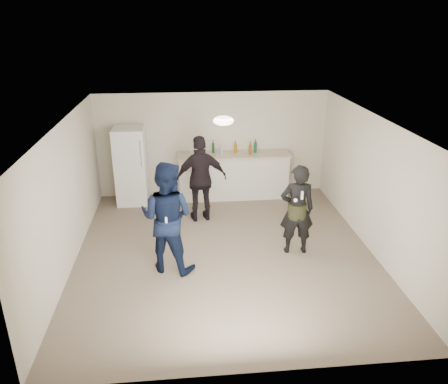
{
  "coord_description": "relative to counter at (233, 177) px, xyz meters",
  "views": [
    {
      "loc": [
        -0.72,
        -7.14,
        4.18
      ],
      "look_at": [
        0.0,
        0.2,
        1.15
      ],
      "focal_mm": 35.0,
      "sensor_mm": 36.0,
      "label": 1
    }
  ],
  "objects": [
    {
      "name": "remote_man",
      "position": [
        -1.51,
        -3.38,
        0.53
      ],
      "size": [
        0.04,
        0.04,
        0.15
      ],
      "primitive_type": "cube",
      "color": "white",
      "rests_on": "man"
    },
    {
      "name": "ceiling",
      "position": [
        -0.47,
        -2.67,
        1.98
      ],
      "size": [
        6.0,
        6.0,
        0.0
      ],
      "primitive_type": "plane",
      "rotation": [
        3.14,
        0.0,
        0.0
      ],
      "color": "silver",
      "rests_on": "wall_back"
    },
    {
      "name": "fridge",
      "position": [
        -2.41,
        -0.07,
        0.38
      ],
      "size": [
        0.7,
        0.7,
        1.8
      ],
      "primitive_type": "cube",
      "color": "white",
      "rests_on": "floor"
    },
    {
      "name": "wall_left",
      "position": [
        -3.22,
        -2.67,
        0.72
      ],
      "size": [
        0.0,
        6.0,
        6.0
      ],
      "primitive_type": "plane",
      "rotation": [
        1.57,
        0.0,
        1.57
      ],
      "color": "beige",
      "rests_on": "floor"
    },
    {
      "name": "man",
      "position": [
        -1.51,
        -3.1,
        0.46
      ],
      "size": [
        1.17,
        1.05,
        1.97
      ],
      "primitive_type": "imported",
      "rotation": [
        0.0,
        0.0,
        2.76
      ],
      "color": "#102046",
      "rests_on": "floor"
    },
    {
      "name": "camo_shorts",
      "position": [
        0.84,
        -2.75,
        0.32
      ],
      "size": [
        0.34,
        0.34,
        0.28
      ],
      "primitive_type": "cylinder",
      "color": "#2E3217",
      "rests_on": "woman"
    },
    {
      "name": "wall_back",
      "position": [
        -0.47,
        0.33,
        0.72
      ],
      "size": [
        6.0,
        0.0,
        6.0
      ],
      "primitive_type": "plane",
      "rotation": [
        1.57,
        0.0,
        0.0
      ],
      "color": "beige",
      "rests_on": "floor"
    },
    {
      "name": "floor",
      "position": [
        -0.47,
        -2.67,
        -0.53
      ],
      "size": [
        6.0,
        6.0,
        0.0
      ],
      "primitive_type": "plane",
      "color": "#6B5B4C",
      "rests_on": "ground"
    },
    {
      "name": "remote_woman",
      "position": [
        0.84,
        -3.0,
        0.72
      ],
      "size": [
        0.04,
        0.04,
        0.15
      ],
      "primitive_type": "cube",
      "color": "silver",
      "rests_on": "woman"
    },
    {
      "name": "counter",
      "position": [
        0.0,
        0.0,
        0.0
      ],
      "size": [
        2.6,
        0.56,
        1.05
      ],
      "primitive_type": "cube",
      "color": "beige",
      "rests_on": "floor"
    },
    {
      "name": "nunchuk_woman",
      "position": [
        0.74,
        -2.97,
        0.62
      ],
      "size": [
        0.07,
        0.07,
        0.07
      ],
      "primitive_type": "sphere",
      "color": "white",
      "rests_on": "woman"
    },
    {
      "name": "bottle_cluster",
      "position": [
        0.11,
        0.06,
        0.68
      ],
      "size": [
        1.07,
        0.28,
        0.24
      ],
      "color": "#13451B",
      "rests_on": "counter_top"
    },
    {
      "name": "nunchuk_man",
      "position": [
        -1.39,
        -3.35,
        0.45
      ],
      "size": [
        0.07,
        0.07,
        0.07
      ],
      "primitive_type": "sphere",
      "color": "white",
      "rests_on": "man"
    },
    {
      "name": "ceiling_dome",
      "position": [
        -0.47,
        -2.37,
        1.93
      ],
      "size": [
        0.36,
        0.36,
        0.16
      ],
      "primitive_type": "ellipsoid",
      "color": "white",
      "rests_on": "ceiling"
    },
    {
      "name": "fridge_handle",
      "position": [
        -2.13,
        -0.44,
        0.78
      ],
      "size": [
        0.02,
        0.02,
        0.6
      ],
      "primitive_type": "cylinder",
      "color": "silver",
      "rests_on": "fridge"
    },
    {
      "name": "wall_right",
      "position": [
        2.28,
        -2.67,
        0.72
      ],
      "size": [
        0.0,
        6.0,
        6.0
      ],
      "primitive_type": "plane",
      "rotation": [
        1.57,
        0.0,
        -1.57
      ],
      "color": "beige",
      "rests_on": "floor"
    },
    {
      "name": "woman",
      "position": [
        0.84,
        -2.75,
        0.34
      ],
      "size": [
        0.65,
        0.44,
        1.72
      ],
      "primitive_type": "imported",
      "rotation": [
        0.0,
        0.0,
        3.09
      ],
      "color": "black",
      "rests_on": "floor"
    },
    {
      "name": "spectator",
      "position": [
        -0.83,
        -1.18,
        0.41
      ],
      "size": [
        1.15,
        0.6,
        1.87
      ],
      "primitive_type": "imported",
      "rotation": [
        0.0,
        0.0,
        3.28
      ],
      "color": "black",
      "rests_on": "floor"
    },
    {
      "name": "wall_front",
      "position": [
        -0.47,
        -5.67,
        0.72
      ],
      "size": [
        6.0,
        0.0,
        6.0
      ],
      "primitive_type": "plane",
      "rotation": [
        -1.57,
        0.0,
        0.0
      ],
      "color": "beige",
      "rests_on": "floor"
    },
    {
      "name": "shaker",
      "position": [
        -0.4,
        -0.1,
        0.65
      ],
      "size": [
        0.08,
        0.08,
        0.17
      ],
      "primitive_type": "cylinder",
      "color": "silver",
      "rests_on": "counter_top"
    },
    {
      "name": "counter_top",
      "position": [
        0.0,
        0.0,
        0.55
      ],
      "size": [
        2.68,
        0.64,
        0.04
      ],
      "primitive_type": "cube",
      "color": "beige",
      "rests_on": "counter"
    }
  ]
}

